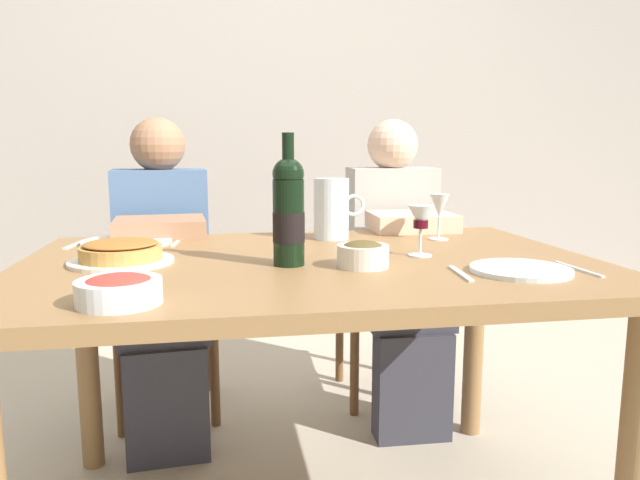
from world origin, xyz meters
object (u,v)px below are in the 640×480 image
olive_bowl (363,254)px  chair_left (165,286)px  dining_table (310,293)px  chair_right (382,277)px  dinner_plate_right_setting (127,242)px  baked_tart (121,253)px  water_pitcher (332,212)px  wine_glass_left_diner (421,220)px  wine_bottle (289,211)px  dinner_plate_left_setting (520,270)px  diner_left (163,269)px  salad_bowl (119,289)px  diner_right (398,261)px  wine_glass_right_diner (439,208)px

olive_bowl → chair_left: 1.18m
dining_table → chair_right: bearing=62.8°
dining_table → dinner_plate_right_setting: size_ratio=5.58×
baked_tart → chair_left: 0.89m
water_pitcher → wine_glass_left_diner: 0.38m
wine_bottle → dinner_plate_left_setting: (0.53, -0.18, -0.13)m
chair_right → diner_left: bearing=17.0°
chair_left → dinner_plate_left_setting: bearing=125.0°
chair_right → wine_glass_left_diner: bearing=82.1°
water_pitcher → olive_bowl: (-0.01, -0.45, -0.05)m
baked_tart → diner_left: bearing=86.1°
dinner_plate_right_setting → chair_left: (0.06, 0.53, -0.27)m
olive_bowl → dining_table: bearing=133.2°
wine_glass_left_diner → salad_bowl: bearing=-153.0°
olive_bowl → water_pitcher: bearing=89.0°
baked_tart → diner_right: size_ratio=0.23×
wine_glass_left_diner → wine_glass_right_diner: bearing=59.3°
wine_glass_right_diner → diner_left: 1.01m
dinner_plate_right_setting → chair_left: 0.60m
wine_bottle → water_pitcher: (0.19, 0.40, -0.05)m
wine_glass_right_diner → chair_right: bearing=90.2°
wine_glass_right_diner → dinner_plate_right_setting: wine_glass_right_diner is taller
dinner_plate_right_setting → wine_bottle: bearing=-41.9°
salad_bowl → wine_glass_left_diner: (0.73, 0.37, 0.07)m
diner_left → wine_glass_left_diner: bearing=134.6°
diner_right → dining_table: bearing=57.0°
wine_glass_right_diner → wine_glass_left_diner: bearing=-120.7°
wine_bottle → water_pitcher: 0.44m
baked_tart → dinner_plate_left_setting: (0.95, -0.27, -0.02)m
chair_left → wine_glass_right_diner: bearing=141.2°
chair_right → chair_left: bearing=2.3°
dining_table → dinner_plate_left_setting: dinner_plate_left_setting is taller
wine_glass_right_diner → chair_right: size_ratio=0.17×
wine_glass_left_diner → diner_left: (-0.74, 0.64, -0.24)m
chair_right → wine_glass_right_diner: bearing=92.0°
water_pitcher → chair_left: size_ratio=0.22×
wine_glass_left_diner → diner_right: 0.71m
wine_glass_right_diner → water_pitcher: bearing=166.7°
wine_bottle → chair_right: bearing=61.3°
salad_bowl → dinner_plate_left_setting: size_ratio=0.68×
dinner_plate_right_setting → chair_left: bearing=83.8°
chair_left → chair_right: bearing=175.9°
wine_bottle → diner_left: diner_left is taller
baked_tart → water_pitcher: bearing=26.5°
wine_glass_right_diner → olive_bowl: bearing=-132.5°
wine_bottle → chair_left: (-0.39, 0.94, -0.40)m
water_pitcher → dinner_plate_right_setting: (-0.64, 0.01, -0.08)m
dinner_plate_right_setting → chair_left: chair_left is taller
water_pitcher → wine_glass_left_diner: water_pitcher is taller
baked_tart → dining_table: bearing=-3.5°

